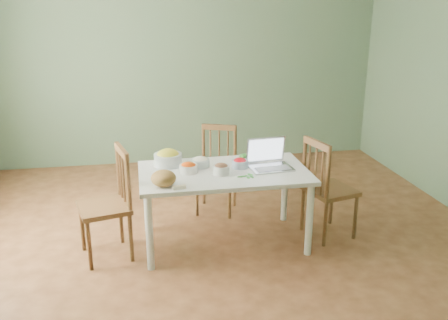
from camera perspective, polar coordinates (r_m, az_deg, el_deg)
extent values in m
cube|color=#4D2A15|center=(4.41, -0.08, -9.99)|extent=(5.00, 5.00, 0.00)
cube|color=#576F52|center=(6.40, -4.20, 11.65)|extent=(5.00, 0.00, 2.70)
cube|color=#576F52|center=(1.66, 15.78, -8.95)|extent=(5.00, 0.00, 2.70)
ellipsoid|color=olive|center=(3.86, -7.15, -2.15)|extent=(0.23, 0.23, 0.13)
cube|color=#FFEFCA|center=(3.81, -5.29, -3.22)|extent=(0.11, 0.05, 0.03)
cylinder|color=tan|center=(4.53, 3.61, 0.33)|extent=(0.26, 0.26, 0.02)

